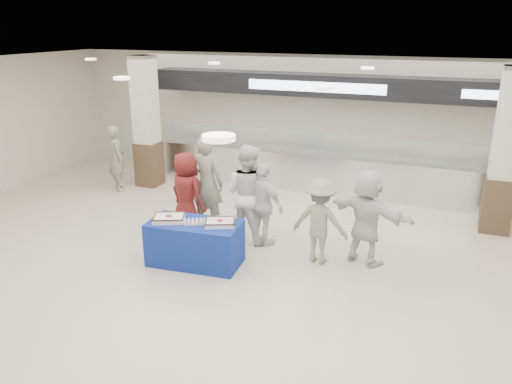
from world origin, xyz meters
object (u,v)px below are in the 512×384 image
at_px(sheet_cake_left, 169,218).
at_px(soldier_b, 320,221).
at_px(civilian_maroon, 186,194).
at_px(chef_tall, 248,193).
at_px(civilian_white, 367,217).
at_px(chef_short, 264,205).
at_px(display_table, 195,243).
at_px(sheet_cake_right, 220,222).
at_px(cupcake_tray, 195,221).
at_px(soldier_a, 207,183).
at_px(soldier_bg, 117,158).

distance_m(sheet_cake_left, soldier_b, 2.55).
xyz_separation_m(civilian_maroon, chef_tall, (1.20, 0.18, 0.11)).
relative_size(sheet_cake_left, civilian_white, 0.38).
height_order(chef_short, soldier_b, chef_short).
height_order(display_table, sheet_cake_right, sheet_cake_right).
height_order(display_table, sheet_cake_left, sheet_cake_left).
bearing_deg(display_table, chef_tall, 64.74).
bearing_deg(soldier_b, chef_tall, -12.37).
height_order(chef_tall, soldier_b, chef_tall).
distance_m(sheet_cake_left, civilian_white, 3.33).
distance_m(display_table, chef_tall, 1.44).
relative_size(cupcake_tray, soldier_b, 0.28).
bearing_deg(soldier_a, chef_tall, 170.81).
bearing_deg(chef_short, civilian_white, -156.65).
xyz_separation_m(soldier_a, chef_short, (1.30, -0.30, -0.17)).
xyz_separation_m(sheet_cake_left, chef_short, (1.24, 1.23, -0.02)).
distance_m(cupcake_tray, soldier_b, 2.11).
relative_size(chef_tall, civilian_white, 1.11).
height_order(soldier_a, chef_short, soldier_a).
bearing_deg(sheet_cake_left, chef_tall, 56.33).
height_order(cupcake_tray, soldier_bg, soldier_bg).
xyz_separation_m(sheet_cake_right, soldier_a, (-0.94, 1.38, 0.15)).
xyz_separation_m(display_table, chef_short, (0.81, 1.14, 0.41)).
bearing_deg(chef_tall, soldier_bg, -9.67).
bearing_deg(soldier_b, civilian_maroon, -1.98).
distance_m(chef_tall, soldier_bg, 4.41).
height_order(soldier_b, soldier_bg, soldier_bg).
xyz_separation_m(sheet_cake_right, soldier_b, (1.49, 0.78, -0.05)).
height_order(civilian_maroon, soldier_b, civilian_maroon).
bearing_deg(civilian_white, chef_short, 19.98).
xyz_separation_m(sheet_cake_left, civilian_white, (3.11, 1.20, 0.03)).
distance_m(display_table, sheet_cake_right, 0.62).
distance_m(display_table, civilian_white, 2.94).
height_order(civilian_white, soldier_bg, civilian_white).
distance_m(sheet_cake_right, chef_tall, 1.19).
relative_size(civilian_white, soldier_bg, 1.04).
height_order(sheet_cake_right, soldier_bg, soldier_bg).
relative_size(sheet_cake_right, cupcake_tray, 1.42).
distance_m(soldier_b, civilian_white, 0.79).
relative_size(cupcake_tray, soldier_bg, 0.26).
distance_m(display_table, soldier_bg, 4.65).
xyz_separation_m(display_table, sheet_cake_left, (-0.43, -0.08, 0.43)).
xyz_separation_m(display_table, civilian_white, (2.68, 1.12, 0.46)).
bearing_deg(chef_short, civilian_maroon, 26.83).
bearing_deg(soldier_bg, sheet_cake_left, 179.02).
bearing_deg(cupcake_tray, soldier_bg, 142.31).
bearing_deg(sheet_cake_right, chef_tall, 89.63).
distance_m(sheet_cake_left, soldier_bg, 4.35).
bearing_deg(sheet_cake_right, display_table, -171.30).
relative_size(chef_short, soldier_bg, 0.98).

